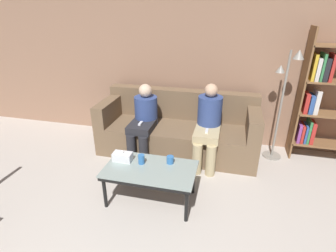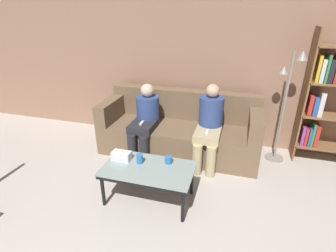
% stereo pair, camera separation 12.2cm
% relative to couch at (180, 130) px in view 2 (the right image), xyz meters
% --- Properties ---
extents(wall_back, '(12.00, 0.06, 2.60)m').
position_rel_couch_xyz_m(wall_back, '(0.00, 0.50, 0.97)').
color(wall_back, '#9E755B').
rests_on(wall_back, ground_plane).
extents(couch, '(2.33, 0.86, 0.89)m').
position_rel_couch_xyz_m(couch, '(0.00, 0.00, 0.00)').
color(couch, brown).
rests_on(couch, ground_plane).
extents(coffee_table, '(1.01, 0.57, 0.43)m').
position_rel_couch_xyz_m(coffee_table, '(-0.06, -1.24, 0.06)').
color(coffee_table, '#8C9E99').
rests_on(coffee_table, ground_plane).
extents(cup_near_left, '(0.08, 0.08, 0.09)m').
position_rel_couch_xyz_m(cup_near_left, '(0.13, -1.09, 0.14)').
color(cup_near_left, '#3372BF').
rests_on(cup_near_left, coffee_table).
extents(cup_near_right, '(0.07, 0.07, 0.11)m').
position_rel_couch_xyz_m(cup_near_right, '(-0.18, -1.17, 0.15)').
color(cup_near_right, '#3372BF').
rests_on(cup_near_right, coffee_table).
extents(tissue_box, '(0.22, 0.12, 0.13)m').
position_rel_couch_xyz_m(tissue_box, '(-0.41, -1.16, 0.15)').
color(tissue_box, white).
rests_on(tissue_box, coffee_table).
extents(bookshelf, '(0.92, 0.32, 1.84)m').
position_rel_couch_xyz_m(bookshelf, '(1.99, 0.27, 0.58)').
color(bookshelf, brown).
rests_on(bookshelf, ground_plane).
extents(standing_lamp, '(0.31, 0.26, 1.57)m').
position_rel_couch_xyz_m(standing_lamp, '(1.44, 0.13, 0.63)').
color(standing_lamp, gray).
rests_on(standing_lamp, ground_plane).
extents(seated_person_left_end, '(0.34, 0.67, 1.05)m').
position_rel_couch_xyz_m(seated_person_left_end, '(-0.47, -0.22, 0.24)').
color(seated_person_left_end, '#28282D').
rests_on(seated_person_left_end, ground_plane).
extents(seated_person_mid_left, '(0.34, 0.70, 1.12)m').
position_rel_couch_xyz_m(seated_person_mid_left, '(0.47, -0.22, 0.27)').
color(seated_person_mid_left, tan).
rests_on(seated_person_mid_left, ground_plane).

